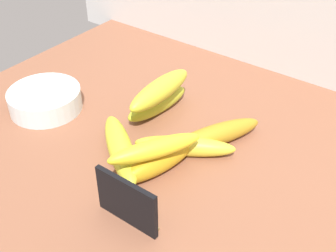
{
  "coord_description": "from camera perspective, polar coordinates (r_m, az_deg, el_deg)",
  "views": [
    {
      "loc": [
        30.45,
        -49.56,
        54.19
      ],
      "look_at": [
        -6.35,
        0.26,
        8.0
      ],
      "focal_mm": 46.42,
      "sensor_mm": 36.0,
      "label": 1
    }
  ],
  "objects": [
    {
      "name": "counter_top",
      "position": [
        0.78,
        3.63,
        -5.55
      ],
      "size": [
        110.0,
        76.0,
        3.0
      ],
      "primitive_type": "cube",
      "color": "brown",
      "rests_on": "ground"
    },
    {
      "name": "chalkboard_sign",
      "position": [
        0.65,
        -5.4,
        -10.05
      ],
      "size": [
        11.0,
        1.8,
        8.4
      ],
      "color": "black",
      "rests_on": "counter_top"
    },
    {
      "name": "fruit_bowl",
      "position": [
        0.93,
        -15.83,
        3.34
      ],
      "size": [
        14.81,
        14.81,
        4.35
      ],
      "primitive_type": "cylinder",
      "color": "silver",
      "rests_on": "counter_top"
    },
    {
      "name": "banana_0",
      "position": [
        0.74,
        -1.26,
        -4.61
      ],
      "size": [
        7.81,
        15.93,
        4.25
      ],
      "primitive_type": "ellipsoid",
      "rotation": [
        0.0,
        0.0,
        1.33
      ],
      "color": "#BF941A",
      "rests_on": "counter_top"
    },
    {
      "name": "banana_1",
      "position": [
        0.81,
        6.22,
        -1.14
      ],
      "size": [
        12.16,
        18.56,
        4.01
      ],
      "primitive_type": "ellipsoid",
      "rotation": [
        0.0,
        0.0,
        1.1
      ],
      "color": "#A57F1D",
      "rests_on": "counter_top"
    },
    {
      "name": "banana_2",
      "position": [
        0.77,
        -6.27,
        -2.98
      ],
      "size": [
        18.3,
        15.34,
        4.31
      ],
      "primitive_type": "ellipsoid",
      "rotation": [
        0.0,
        0.0,
        5.63
      ],
      "color": "gold",
      "rests_on": "counter_top"
    },
    {
      "name": "banana_3",
      "position": [
        0.89,
        -1.4,
        2.98
      ],
      "size": [
        6.1,
        16.16,
        4.0
      ],
      "primitive_type": "ellipsoid",
      "rotation": [
        0.0,
        0.0,
        4.58
      ],
      "color": "#ABB72B",
      "rests_on": "counter_top"
    },
    {
      "name": "banana_4",
      "position": [
        0.78,
        2.22,
        -2.65
      ],
      "size": [
        17.56,
        12.24,
        3.61
      ],
      "primitive_type": "ellipsoid",
      "rotation": [
        0.0,
        0.0,
        0.52
      ],
      "color": "gold",
      "rests_on": "counter_top"
    },
    {
      "name": "banana_5",
      "position": [
        0.85,
        -1.21,
        4.73
      ],
      "size": [
        5.01,
        15.23,
        4.19
      ],
      "primitive_type": "ellipsoid",
      "rotation": [
        0.0,
        0.0,
        4.77
      ],
      "color": "yellow",
      "rests_on": "banana_3"
    },
    {
      "name": "banana_6",
      "position": [
        0.71,
        -1.74,
        -2.99
      ],
      "size": [
        10.93,
        15.82,
        3.28
      ],
      "primitive_type": "ellipsoid",
      "rotation": [
        0.0,
        0.0,
        1.05
      ],
      "color": "yellow",
      "rests_on": "banana_0"
    },
    {
      "name": "banana_7",
      "position": [
        0.85,
        -1.06,
        4.77
      ],
      "size": [
        4.38,
        17.67,
        4.34
      ],
      "primitive_type": "ellipsoid",
      "rotation": [
        0.0,
        0.0,
        4.71
      ],
      "color": "gold",
      "rests_on": "banana_3"
    }
  ]
}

